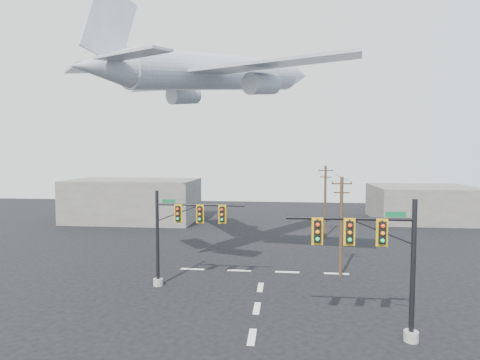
# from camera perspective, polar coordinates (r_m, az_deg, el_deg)

# --- Properties ---
(ground) EXTENTS (120.00, 120.00, 0.00)m
(ground) POSITION_cam_1_polar(r_m,az_deg,el_deg) (23.04, 1.70, -21.43)
(ground) COLOR black
(ground) RESTS_ON ground
(lane_markings) EXTENTS (14.00, 21.20, 0.01)m
(lane_markings) POSITION_cam_1_polar(r_m,az_deg,el_deg) (27.94, 2.59, -16.75)
(lane_markings) COLOR silver
(lane_markings) RESTS_ON ground
(signal_mast_near) EXTENTS (6.93, 0.82, 7.49)m
(signal_mast_near) POSITION_cam_1_polar(r_m,az_deg,el_deg) (22.45, 19.39, -10.86)
(signal_mast_near) COLOR gray
(signal_mast_near) RESTS_ON ground
(signal_mast_far) EXTENTS (6.83, 0.78, 7.10)m
(signal_mast_far) POSITION_cam_1_polar(r_m,az_deg,el_deg) (29.88, -8.70, -7.44)
(signal_mast_far) COLOR gray
(signal_mast_far) RESTS_ON ground
(utility_pole_a) EXTENTS (1.60, 0.27, 7.97)m
(utility_pole_a) POSITION_cam_1_polar(r_m,az_deg,el_deg) (32.85, 14.19, -6.21)
(utility_pole_a) COLOR #462C1E
(utility_pole_a) RESTS_ON ground
(utility_pole_b) EXTENTS (1.70, 0.33, 8.39)m
(utility_pole_b) POSITION_cam_1_polar(r_m,az_deg,el_deg) (47.62, 12.02, -2.80)
(utility_pole_b) COLOR #462C1E
(utility_pole_b) RESTS_ON ground
(power_lines) EXTENTS (1.78, 15.03, 0.03)m
(power_lines) POSITION_cam_1_polar(r_m,az_deg,el_deg) (39.89, 12.97, 0.52)
(power_lines) COLOR black
(airliner) EXTENTS (21.86, 24.18, 7.09)m
(airliner) POSITION_cam_1_polar(r_m,az_deg,el_deg) (35.41, -2.69, 14.93)
(airliner) COLOR #B3B8C0
(building_left) EXTENTS (18.00, 10.00, 6.00)m
(building_left) POSITION_cam_1_polar(r_m,az_deg,el_deg) (60.20, -14.93, -2.80)
(building_left) COLOR slate
(building_left) RESTS_ON ground
(building_right) EXTENTS (14.00, 12.00, 5.00)m
(building_right) POSITION_cam_1_polar(r_m,az_deg,el_deg) (64.52, 24.58, -3.03)
(building_right) COLOR slate
(building_right) RESTS_ON ground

